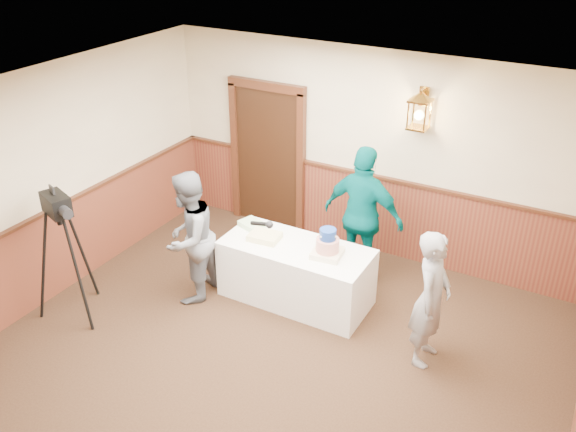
# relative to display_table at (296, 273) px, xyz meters

# --- Properties ---
(ground) EXTENTS (7.00, 7.00, 0.00)m
(ground) POSITION_rel_display_table_xyz_m (0.30, -1.90, -0.38)
(ground) COLOR black
(ground) RESTS_ON ground
(room_shell) EXTENTS (6.02, 7.02, 2.81)m
(room_shell) POSITION_rel_display_table_xyz_m (0.25, -1.45, 1.15)
(room_shell) COLOR beige
(room_shell) RESTS_ON ground
(display_table) EXTENTS (1.80, 0.80, 0.75)m
(display_table) POSITION_rel_display_table_xyz_m (0.00, 0.00, 0.00)
(display_table) COLOR white
(display_table) RESTS_ON ground
(tiered_cake) EXTENTS (0.38, 0.38, 0.35)m
(tiered_cake) POSITION_rel_display_table_xyz_m (0.41, -0.01, 0.51)
(tiered_cake) COLOR #F3E3BE
(tiered_cake) RESTS_ON display_table
(sheet_cake_yellow) EXTENTS (0.39, 0.31, 0.08)m
(sheet_cake_yellow) POSITION_rel_display_table_xyz_m (-0.41, -0.04, 0.41)
(sheet_cake_yellow) COLOR #FBF396
(sheet_cake_yellow) RESTS_ON display_table
(sheet_cake_green) EXTENTS (0.35, 0.31, 0.07)m
(sheet_cake_green) POSITION_rel_display_table_xyz_m (-0.72, 0.16, 0.41)
(sheet_cake_green) COLOR #B9DE9C
(sheet_cake_green) RESTS_ON display_table
(interviewer) EXTENTS (1.53, 0.87, 1.66)m
(interviewer) POSITION_rel_display_table_xyz_m (-1.15, -0.56, 0.46)
(interviewer) COLOR slate
(interviewer) RESTS_ON ground
(baker) EXTENTS (0.38, 0.57, 1.54)m
(baker) POSITION_rel_display_table_xyz_m (1.73, -0.29, 0.39)
(baker) COLOR gray
(baker) RESTS_ON ground
(assistant_p) EXTENTS (1.10, 0.54, 1.82)m
(assistant_p) POSITION_rel_display_table_xyz_m (0.51, 0.81, 0.54)
(assistant_p) COLOR #005859
(assistant_p) RESTS_ON ground
(tv_camera_rig) EXTENTS (0.61, 0.58, 1.58)m
(tv_camera_rig) POSITION_rel_display_table_xyz_m (-2.15, -1.53, 0.33)
(tv_camera_rig) COLOR black
(tv_camera_rig) RESTS_ON ground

